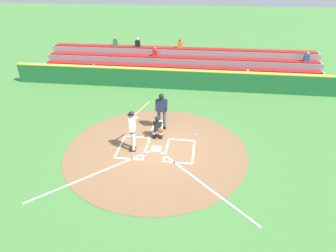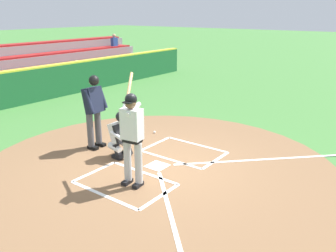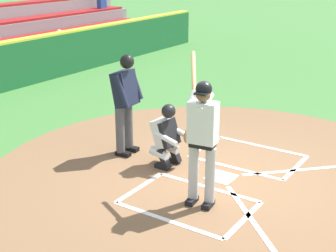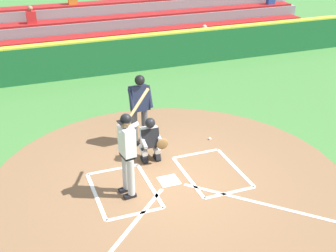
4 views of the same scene
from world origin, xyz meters
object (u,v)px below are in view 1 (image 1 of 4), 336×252
(baseball, at_px, (196,134))
(catcher, at_px, (158,127))
(batter, at_px, (133,128))
(plate_umpire, at_px, (162,109))

(baseball, bearing_deg, catcher, 14.34)
(batter, xyz_separation_m, baseball, (-2.66, -1.62, -1.06))
(batter, xyz_separation_m, catcher, (-0.88, -1.16, -0.51))
(plate_umpire, bearing_deg, baseball, 164.44)
(catcher, distance_m, plate_umpire, 1.06)
(catcher, bearing_deg, plate_umpire, -92.15)
(plate_umpire, bearing_deg, catcher, 87.85)
(batter, xyz_separation_m, plate_umpire, (-0.92, -2.10, -0.02))
(plate_umpire, bearing_deg, batter, 66.35)
(batter, relative_size, catcher, 1.88)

